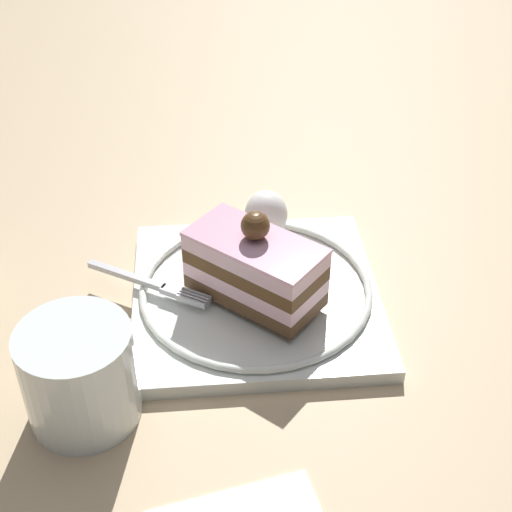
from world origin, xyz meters
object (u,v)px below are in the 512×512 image
object	(u,v)px
dessert_plate	(256,294)
whipped_cream_dollop	(266,214)
cake_slice	(257,267)
drink_glass_far	(80,380)
fork	(151,284)

from	to	relation	value
dessert_plate	whipped_cream_dollop	xyz separation A→B (m)	(0.01, 0.07, 0.03)
dessert_plate	cake_slice	size ratio (longest dim) A/B	1.92
drink_glass_far	whipped_cream_dollop	bearing A→B (deg)	58.59
cake_slice	whipped_cream_dollop	xyz separation A→B (m)	(0.00, 0.08, -0.01)
whipped_cream_dollop	fork	world-z (taller)	whipped_cream_dollop
dessert_plate	drink_glass_far	xyz separation A→B (m)	(-0.11, -0.12, 0.02)
dessert_plate	cake_slice	bearing A→B (deg)	-83.82
dessert_plate	whipped_cream_dollop	distance (m)	0.08
whipped_cream_dollop	drink_glass_far	xyz separation A→B (m)	(-0.12, -0.19, -0.01)
fork	drink_glass_far	bearing A→B (deg)	-103.34
dessert_plate	drink_glass_far	world-z (taller)	drink_glass_far
cake_slice	fork	bearing A→B (deg)	175.58
cake_slice	dessert_plate	bearing A→B (deg)	96.18
cake_slice	whipped_cream_dollop	bearing A→B (deg)	87.22
dessert_plate	fork	distance (m)	0.09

